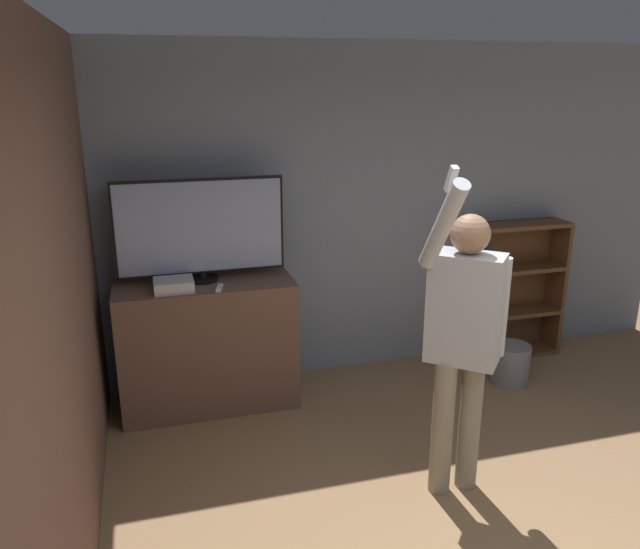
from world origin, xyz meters
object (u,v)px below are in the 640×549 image
object	(u,v)px
television	(200,229)
waste_bin	(510,364)
game_console	(174,285)
person	(464,332)
bookshelf	(500,291)

from	to	relation	value
television	waste_bin	distance (m)	2.73
television	waste_bin	bearing A→B (deg)	-8.87
game_console	waste_bin	world-z (taller)	game_console
person	waste_bin	bearing A→B (deg)	86.82
bookshelf	person	distance (m)	2.14
television	bookshelf	bearing A→B (deg)	3.06
bookshelf	person	bearing A→B (deg)	-127.78
bookshelf	waste_bin	xyz separation A→B (m)	(-0.18, -0.52, -0.45)
game_console	bookshelf	size ratio (longest dim) A/B	0.22
game_console	waste_bin	bearing A→B (deg)	-4.44
bookshelf	waste_bin	world-z (taller)	bookshelf
game_console	bookshelf	xyz separation A→B (m)	(2.82, 0.31, -0.41)
waste_bin	television	bearing A→B (deg)	171.13
television	game_console	world-z (taller)	television
waste_bin	game_console	bearing A→B (deg)	175.56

